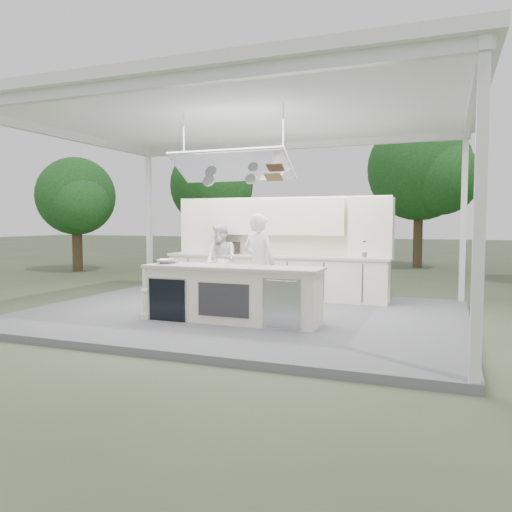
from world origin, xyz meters
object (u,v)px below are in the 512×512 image
at_px(head_chef, 259,264).
at_px(sous_chef, 221,260).
at_px(demo_island, 231,294).
at_px(back_counter, 274,276).

relative_size(head_chef, sous_chef, 1.11).
distance_m(demo_island, sous_chef, 2.82).
bearing_deg(back_counter, sous_chef, -163.11).
bearing_deg(sous_chef, head_chef, -23.45).
bearing_deg(head_chef, back_counter, -64.33).
bearing_deg(demo_island, back_counter, 93.63).
relative_size(back_counter, sous_chef, 3.06).
distance_m(demo_island, back_counter, 2.82).
bearing_deg(back_counter, head_chef, -78.90).
distance_m(head_chef, sous_chef, 2.28).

